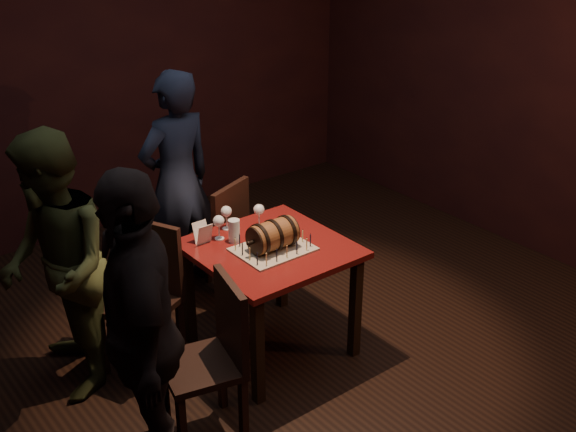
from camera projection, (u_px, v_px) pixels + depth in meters
The scene contains 16 objects.
room_shell at pixel (287, 150), 4.11m from camera, with size 5.04×5.04×2.80m.
pub_table at pixel (271, 262), 4.48m from camera, with size 0.90×0.90×0.75m.
cake_board at pixel (273, 249), 4.38m from camera, with size 0.45×0.35×0.01m, color #AA9E89.
barrel_cake at pixel (273, 235), 4.34m from camera, with size 0.34×0.20×0.20m.
birthday_candles at pixel (273, 242), 4.36m from camera, with size 0.40×0.30×0.09m.
wine_glass_left at pixel (219, 222), 4.47m from camera, with size 0.07×0.07×0.16m.
wine_glass_mid at pixel (226, 213), 4.60m from camera, with size 0.07×0.07×0.16m.
wine_glass_right at pixel (259, 211), 4.63m from camera, with size 0.07×0.07×0.16m.
pint_of_ale at pixel (234, 231), 4.46m from camera, with size 0.07×0.07×0.15m.
menu_card at pixel (203, 233), 4.45m from camera, with size 0.10×0.05×0.13m, color white, non-canonical shape.
chair_back at pixel (220, 237), 5.06m from camera, with size 0.52×0.52×0.93m.
chair_left_rear at pixel (146, 289), 4.42m from camera, with size 0.53×0.53×0.93m.
chair_left_front at pixel (215, 352), 3.83m from camera, with size 0.48×0.48×0.93m.
person_back at pixel (177, 182), 5.19m from camera, with size 0.60×0.39×1.64m, color #181E30.
person_left_rear at pixel (56, 268), 4.08m from camera, with size 0.78×0.61×1.60m, color #384120.
person_left_front at pixel (141, 332), 3.43m from camera, with size 0.99×0.41×1.69m, color black.
Camera 1 is at (-2.39, -3.06, 2.79)m, focal length 45.00 mm.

